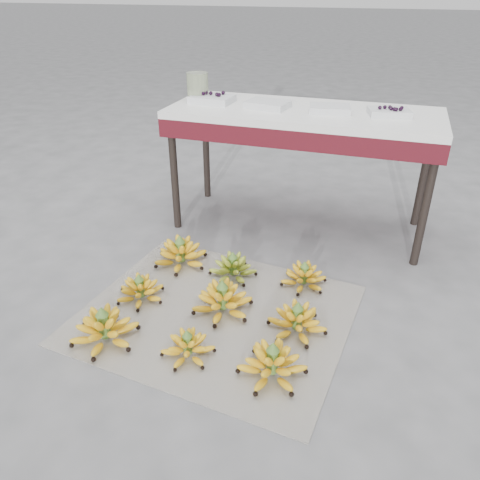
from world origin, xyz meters
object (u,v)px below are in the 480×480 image
(newspaper_mat, at_px, (216,314))
(bunch_back_center, at_px, (233,268))
(bunch_back_right, at_px, (304,277))
(tray_far_left, at_px, (212,99))
(bunch_back_left, at_px, (181,254))
(glass_jar, at_px, (198,87))
(tray_far_right, at_px, (389,112))
(bunch_front_left, at_px, (105,329))
(bunch_mid_center, at_px, (223,301))
(tray_left, at_px, (268,104))
(tray_right, at_px, (330,109))
(bunch_mid_left, at_px, (140,290))
(vendor_table, at_px, (303,124))
(bunch_front_center, at_px, (188,347))
(bunch_mid_right, at_px, (297,321))
(bunch_front_right, at_px, (272,364))

(newspaper_mat, distance_m, bunch_back_center, 0.34)
(bunch_back_right, relative_size, tray_far_left, 0.97)
(bunch_back_left, bearing_deg, glass_jar, 121.25)
(bunch_back_center, distance_m, tray_far_left, 1.10)
(tray_far_right, distance_m, glass_jar, 1.17)
(newspaper_mat, xyz_separation_m, tray_far_left, (-0.41, 1.06, 0.78))
(bunch_front_left, bearing_deg, bunch_mid_center, 19.99)
(tray_left, relative_size, glass_jar, 1.60)
(bunch_mid_center, height_order, tray_far_right, tray_far_right)
(bunch_front_left, height_order, bunch_back_right, bunch_front_left)
(newspaper_mat, distance_m, bunch_mid_center, 0.08)
(bunch_back_left, relative_size, tray_right, 1.51)
(bunch_mid_left, xyz_separation_m, bunch_back_right, (0.76, 0.38, -0.00))
(bunch_front_left, xyz_separation_m, bunch_mid_left, (-0.00, 0.33, -0.01))
(bunch_back_left, bearing_deg, newspaper_mat, -27.62)
(bunch_front_left, xyz_separation_m, bunch_mid_center, (0.43, 0.36, -0.00))
(newspaper_mat, height_order, tray_far_right, tray_far_right)
(vendor_table, distance_m, tray_left, 0.24)
(vendor_table, relative_size, tray_far_left, 5.99)
(glass_jar, bearing_deg, bunch_front_center, -70.13)
(tray_left, bearing_deg, bunch_back_left, -114.64)
(bunch_mid_right, height_order, tray_right, tray_right)
(glass_jar, bearing_deg, tray_right, -2.98)
(bunch_front_center, xyz_separation_m, bunch_back_right, (0.36, 0.68, 0.00))
(bunch_mid_left, xyz_separation_m, tray_left, (0.36, 1.04, 0.73))
(bunch_back_center, relative_size, glass_jar, 1.74)
(bunch_back_center, xyz_separation_m, tray_right, (0.35, 0.71, 0.72))
(bunch_mid_right, xyz_separation_m, bunch_back_left, (-0.75, 0.37, 0.01))
(bunch_mid_left, bearing_deg, glass_jar, 113.95)
(bunch_back_left, height_order, tray_far_left, tray_far_left)
(bunch_front_center, height_order, tray_far_left, tray_far_left)
(bunch_mid_right, height_order, glass_jar, glass_jar)
(bunch_front_right, distance_m, tray_far_left, 1.73)
(tray_right, xyz_separation_m, glass_jar, (-0.84, 0.04, 0.07))
(bunch_back_right, bearing_deg, bunch_mid_right, -86.37)
(bunch_front_right, bearing_deg, tray_far_left, 105.50)
(bunch_front_right, xyz_separation_m, tray_right, (-0.04, 1.35, 0.72))
(bunch_mid_left, height_order, bunch_mid_center, bunch_mid_center)
(bunch_back_center, relative_size, tray_left, 1.08)
(bunch_front_left, distance_m, tray_left, 1.59)
(bunch_front_right, bearing_deg, newspaper_mat, 125.72)
(bunch_mid_center, distance_m, bunch_back_left, 0.51)
(bunch_front_center, xyz_separation_m, bunch_mid_center, (0.03, 0.34, 0.01))
(tray_far_left, bearing_deg, bunch_back_left, -85.25)
(bunch_front_right, distance_m, tray_left, 1.58)
(bunch_front_left, height_order, bunch_front_right, bunch_front_left)
(newspaper_mat, bearing_deg, tray_far_left, 111.14)
(bunch_back_center, bearing_deg, bunch_mid_center, -71.81)
(bunch_front_right, height_order, bunch_back_center, bunch_front_right)
(bunch_back_left, distance_m, vendor_table, 1.06)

